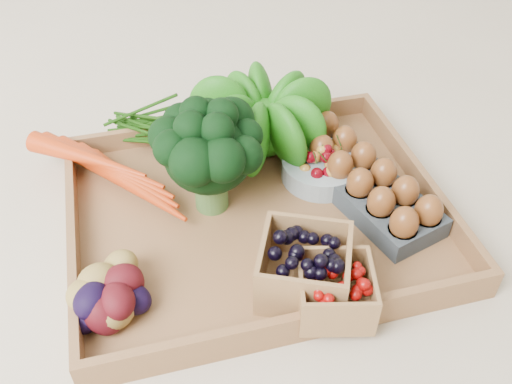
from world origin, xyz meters
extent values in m
plane|color=beige|center=(0.00, 0.00, 0.00)|extent=(4.00, 4.00, 0.00)
cube|color=olive|center=(0.00, 0.00, 0.01)|extent=(0.55, 0.45, 0.01)
sphere|color=#155B0E|center=(0.05, 0.15, 0.09)|extent=(0.16, 0.16, 0.16)
cylinder|color=#8C9EA5|center=(0.12, 0.06, 0.03)|extent=(0.13, 0.13, 0.03)
cube|color=#343B42|center=(0.17, 0.01, 0.03)|extent=(0.18, 0.31, 0.03)
cube|color=black|center=(0.02, -0.15, 0.05)|extent=(0.15, 0.15, 0.08)
cube|color=#770605|center=(0.05, -0.19, 0.05)|extent=(0.11, 0.11, 0.07)
camera|label=1|loc=(-0.16, -0.60, 0.62)|focal=40.00mm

